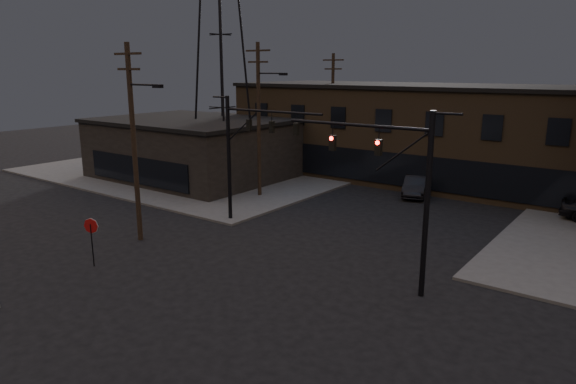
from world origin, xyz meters
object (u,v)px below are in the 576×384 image
at_px(car_crossing, 415,186).
at_px(traffic_signal_near, 402,182).
at_px(traffic_signal_far, 244,146).
at_px(stop_sign, 91,231).

bearing_deg(car_crossing, traffic_signal_near, -86.90).
relative_size(traffic_signal_near, traffic_signal_far, 1.00).
height_order(traffic_signal_far, car_crossing, traffic_signal_far).
relative_size(traffic_signal_far, stop_sign, 3.23).
xyz_separation_m(stop_sign, car_crossing, (7.01, 23.43, -1.07)).
bearing_deg(stop_sign, traffic_signal_far, 82.68).
xyz_separation_m(traffic_signal_near, car_crossing, (-6.35, 16.95, -4.16)).
xyz_separation_m(traffic_signal_near, traffic_signal_far, (-12.07, 3.50, 0.08)).
relative_size(traffic_signal_near, stop_sign, 3.23).
bearing_deg(traffic_signal_far, car_crossing, 66.93).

